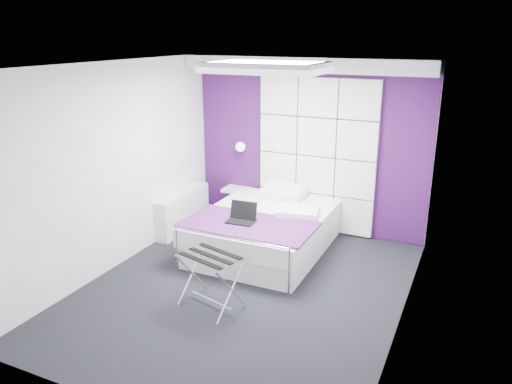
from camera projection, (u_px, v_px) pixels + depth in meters
floor at (245, 289)px, 5.96m from camera, size 4.40×4.40×0.00m
ceiling at (243, 65)px, 5.16m from camera, size 4.40×4.40×0.00m
wall_back at (308, 146)px, 7.46m from camera, size 3.60×0.00×3.60m
wall_left at (116, 167)px, 6.28m from camera, size 0.00×4.40×4.40m
wall_right at (410, 207)px, 4.84m from camera, size 0.00×4.40×4.40m
accent_wall at (308, 146)px, 7.45m from camera, size 3.58×0.02×2.58m
soffit at (305, 64)px, 6.88m from camera, size 3.58×0.50×0.20m
headboard at (316, 156)px, 7.39m from camera, size 1.80×0.08×2.30m
skylight at (266, 66)px, 5.70m from camera, size 1.36×0.86×0.12m
wall_lamp at (241, 146)px, 7.78m from camera, size 0.15×0.15×0.15m
radiator at (183, 211)px, 7.66m from camera, size 0.22×1.20×0.60m
bed at (264, 230)px, 6.93m from camera, size 1.69×2.04×0.72m
nightstand at (237, 190)px, 8.00m from camera, size 0.42×0.32×0.05m
luggage_rack at (211, 281)px, 5.49m from camera, size 0.63×0.46×0.62m
laptop at (243, 217)px, 6.48m from camera, size 0.36×0.26×0.26m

